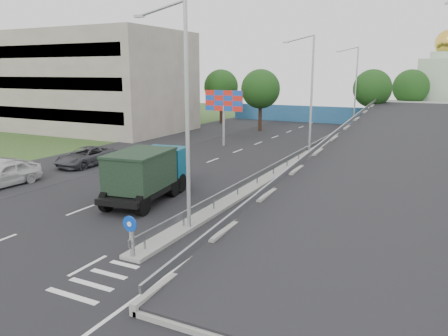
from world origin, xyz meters
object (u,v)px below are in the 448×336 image
Objects in this scene: lamp_post_mid at (310,90)px; billboard at (224,104)px; dump_truck at (148,172)px; parked_car_b at (0,170)px; parked_car_a at (4,174)px; parked_car_c at (86,157)px; sign_bollard at (131,236)px; lamp_post_far at (354,84)px; church at (444,86)px; lamp_post_near at (183,106)px.

billboard is (-9.11, 2.00, -1.62)m from lamp_post_mid.
parked_car_b is at bearing 175.68° from dump_truck.
parked_car_c is at bearing 91.91° from parked_car_a.
lamp_post_mid reaches higher than parked_car_c.
sign_bollard is 0.17× the size of lamp_post_far.
dump_truck is 11.49m from parked_car_c.
dump_truck is at bearing 121.90° from sign_bollard.
parked_car_a is (-10.18, -1.71, -0.84)m from dump_truck.
parked_car_c is (-10.06, 5.47, -0.93)m from dump_truck.
parked_car_a is at bearing -90.31° from parked_car_c.
church reaches higher than billboard.
church is (9.89, 14.00, -0.50)m from lamp_post_far.
lamp_post_far is at bearing 90.00° from lamp_post_mid.
lamp_post_mid is at bearing 54.19° from parked_car_a.
parked_car_c is (-5.50, -13.23, -3.46)m from billboard.
parked_car_a is at bearing -115.16° from church.
billboard is 1.05× the size of parked_car_c.
sign_bollard is 0.17× the size of lamp_post_mid.
parked_car_b is at bearing -105.02° from parked_car_c.
parked_car_a reaches higher than parked_car_c.
dump_truck is at bearing -76.29° from billboard.
parked_car_c is at bearing 149.02° from lamp_post_near.
lamp_post_near is 23.87m from billboard.
sign_bollard is 0.38× the size of parked_car_b.
parked_car_c is at bearing -115.07° from lamp_post_far.
church reaches higher than parked_car_a.
church is (10.00, 57.83, 4.28)m from sign_bollard.
lamp_post_far is 17.15m from church.
parked_car_b is at bearing -110.42° from billboard.
lamp_post_far reaches higher than billboard.
billboard reaches higher than dump_truck.
lamp_post_mid reaches higher than parked_car_a.
billboard is 0.78× the size of dump_truck.
lamp_post_far is at bearing 71.87° from parked_car_a.
lamp_post_near is 54.90m from church.
billboard is 21.09m from parked_car_b.
parked_car_b is (-7.26, -19.50, -3.47)m from billboard.
sign_bollard is at bearing -91.64° from lamp_post_near.
billboard is at bearing 167.62° from lamp_post_mid.
church is 1.95× the size of dump_truck.
parked_car_b is (-11.82, -0.80, -0.94)m from dump_truck.
church is (9.89, 34.00, -0.50)m from lamp_post_mid.
church reaches higher than lamp_post_near.
lamp_post_mid is (0.00, 20.00, 0.00)m from lamp_post_near.
lamp_post_mid is 2.31× the size of parked_car_b.
parked_car_b is (-16.37, -17.50, -5.09)m from lamp_post_mid.
lamp_post_near is 17.78m from parked_car_c.
lamp_post_mid is (0.11, 23.83, 4.77)m from sign_bollard.
parked_car_a is at bearing 159.68° from sign_bollard.
church is at bearing 65.01° from parked_car_b.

